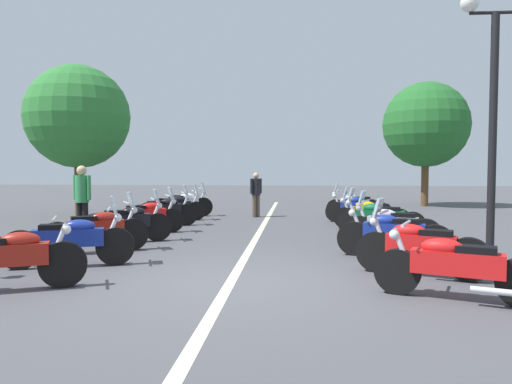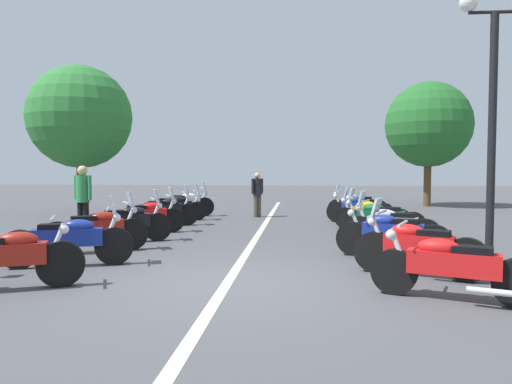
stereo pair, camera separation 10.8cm
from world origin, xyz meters
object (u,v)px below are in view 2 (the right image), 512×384
(motorcycle_right_row_1, at_px, (417,247))
(street_lamp_twin_globe, at_px, (493,79))
(motorcycle_right_row_2, at_px, (392,234))
(motorcycle_right_row_3, at_px, (391,225))
(motorcycle_left_row_0, at_px, (6,258))
(motorcycle_left_row_6, at_px, (175,207))
(motorcycle_right_row_4, at_px, (380,218))
(motorcycle_right_row_5, at_px, (371,213))
(motorcycle_left_row_2, at_px, (97,229))
(motorcycle_right_row_0, at_px, (452,266))
(motorcycle_left_row_4, at_px, (147,216))
(motorcycle_left_row_7, at_px, (185,203))
(bystander_0, at_px, (257,191))
(bystander_1, at_px, (83,195))
(motorcycle_left_row_1, at_px, (70,239))
(motorcycle_right_row_6, at_px, (359,208))
(roadside_tree_1, at_px, (80,117))
(roadside_tree_0, at_px, (428,125))
(motorcycle_left_row_3, at_px, (127,222))
(motorcycle_right_row_7, at_px, (357,204))
(motorcycle_left_row_5, at_px, (165,210))

(motorcycle_right_row_1, xyz_separation_m, street_lamp_twin_globe, (1.24, -1.57, 2.81))
(motorcycle_right_row_2, distance_m, street_lamp_twin_globe, 3.29)
(motorcycle_right_row_3, bearing_deg, motorcycle_left_row_0, 57.26)
(motorcycle_left_row_0, height_order, street_lamp_twin_globe, street_lamp_twin_globe)
(motorcycle_left_row_6, height_order, motorcycle_right_row_4, motorcycle_right_row_4)
(motorcycle_right_row_2, xyz_separation_m, motorcycle_right_row_5, (4.26, -0.24, -0.01))
(motorcycle_left_row_2, height_order, motorcycle_right_row_0, motorcycle_left_row_2)
(motorcycle_left_row_4, distance_m, motorcycle_left_row_7, 4.33)
(bystander_0, xyz_separation_m, bystander_1, (-5.34, 3.80, 0.14))
(motorcycle_right_row_0, bearing_deg, motorcycle_left_row_7, -37.62)
(motorcycle_left_row_1, height_order, motorcycle_left_row_6, motorcycle_left_row_1)
(motorcycle_right_row_6, relative_size, roadside_tree_1, 0.38)
(motorcycle_left_row_6, bearing_deg, motorcycle_left_row_7, 71.20)
(motorcycle_right_row_3, relative_size, bystander_1, 1.09)
(motorcycle_right_row_5, relative_size, bystander_0, 1.34)
(bystander_0, bearing_deg, motorcycle_right_row_3, 162.21)
(motorcycle_right_row_6, distance_m, bystander_0, 3.69)
(motorcycle_left_row_7, xyz_separation_m, roadside_tree_0, (5.44, -9.76, 3.17))
(motorcycle_left_row_3, relative_size, street_lamp_twin_globe, 0.41)
(motorcycle_right_row_7, distance_m, roadside_tree_0, 7.26)
(motorcycle_left_row_7, height_order, motorcycle_right_row_5, motorcycle_left_row_7)
(motorcycle_right_row_2, bearing_deg, motorcycle_left_row_3, 2.97)
(motorcycle_left_row_7, height_order, motorcycle_right_row_6, motorcycle_left_row_7)
(motorcycle_left_row_2, height_order, motorcycle_left_row_5, motorcycle_left_row_2)
(motorcycle_left_row_1, relative_size, motorcycle_right_row_2, 1.01)
(motorcycle_right_row_2, relative_size, bystander_1, 1.19)
(street_lamp_twin_globe, bearing_deg, motorcycle_left_row_0, 109.52)
(motorcycle_right_row_1, relative_size, bystander_1, 1.09)
(motorcycle_left_row_6, height_order, motorcycle_right_row_5, motorcycle_left_row_6)
(motorcycle_left_row_7, xyz_separation_m, motorcycle_right_row_2, (-7.19, -5.82, -0.01))
(motorcycle_right_row_7, relative_size, roadside_tree_1, 0.38)
(bystander_1, bearing_deg, motorcycle_left_row_2, 50.23)
(roadside_tree_0, height_order, roadside_tree_1, roadside_tree_0)
(motorcycle_right_row_5, xyz_separation_m, street_lamp_twin_globe, (-4.55, -1.43, 2.83))
(motorcycle_right_row_5, height_order, roadside_tree_0, roadside_tree_0)
(motorcycle_right_row_1, relative_size, roadside_tree_0, 0.35)
(motorcycle_left_row_7, height_order, bystander_1, bystander_1)
(motorcycle_left_row_4, xyz_separation_m, motorcycle_right_row_0, (-5.75, -5.96, -0.02))
(motorcycle_right_row_4, xyz_separation_m, motorcycle_right_row_7, (4.37, 0.05, -0.01))
(motorcycle_left_row_2, xyz_separation_m, street_lamp_twin_globe, (-0.36, -7.52, 2.81))
(motorcycle_right_row_0, distance_m, bystander_0, 10.75)
(motorcycle_right_row_7, height_order, bystander_0, bystander_0)
(motorcycle_left_row_3, bearing_deg, motorcycle_right_row_5, 1.54)
(motorcycle_left_row_4, height_order, motorcycle_right_row_6, motorcycle_left_row_4)
(motorcycle_left_row_5, height_order, motorcycle_right_row_1, motorcycle_right_row_1)
(motorcycle_left_row_0, xyz_separation_m, motorcycle_left_row_4, (5.81, -0.07, 0.00))
(motorcycle_right_row_1, height_order, street_lamp_twin_globe, street_lamp_twin_globe)
(motorcycle_left_row_7, relative_size, roadside_tree_1, 0.38)
(motorcycle_left_row_1, bearing_deg, motorcycle_left_row_7, 71.51)
(motorcycle_right_row_1, height_order, roadside_tree_0, roadside_tree_0)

